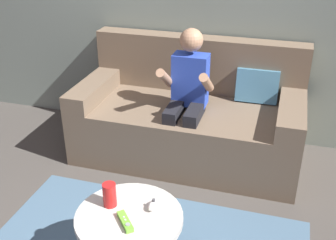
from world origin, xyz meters
TOP-DOWN VIEW (x-y plane):
  - couch at (0.24, 1.53)m, footprint 1.63×0.80m
  - person_seated_on_couch at (0.25, 1.34)m, footprint 0.34×0.42m
  - coffee_table at (0.26, 0.23)m, footprint 0.52×0.52m
  - game_remote_lime_near_edge at (0.26, 0.16)m, footprint 0.12×0.13m
  - nunchuk_white at (0.35, 0.30)m, footprint 0.06×0.10m
  - soda_can at (0.14, 0.27)m, footprint 0.07×0.07m

SIDE VIEW (x-z plane):
  - couch at x=0.24m, z-range -0.13..0.71m
  - coffee_table at x=0.26m, z-range 0.13..0.54m
  - game_remote_lime_near_edge at x=0.26m, z-range 0.41..0.44m
  - nunchuk_white at x=0.35m, z-range 0.41..0.46m
  - soda_can at x=0.14m, z-range 0.41..0.54m
  - person_seated_on_couch at x=0.25m, z-range 0.07..1.07m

